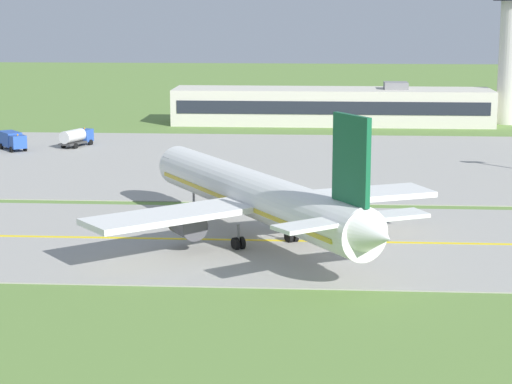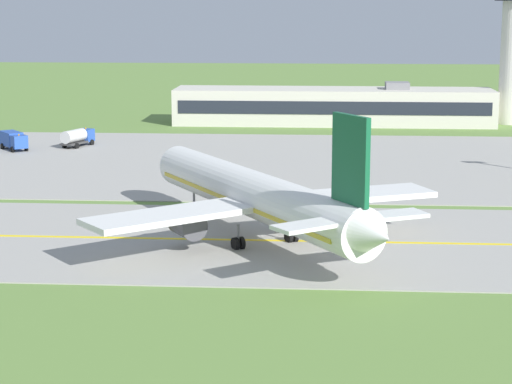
# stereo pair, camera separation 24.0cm
# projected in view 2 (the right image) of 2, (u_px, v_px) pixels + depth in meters

# --- Properties ---
(ground_plane) EXTENTS (500.00, 500.00, 0.00)m
(ground_plane) POSITION_uv_depth(u_px,v_px,m) (261.00, 241.00, 82.78)
(ground_plane) COLOR olive
(taxiway_strip) EXTENTS (240.00, 28.00, 0.10)m
(taxiway_strip) POSITION_uv_depth(u_px,v_px,m) (261.00, 241.00, 82.77)
(taxiway_strip) COLOR #9E9B93
(taxiway_strip) RESTS_ON ground
(apron_pad) EXTENTS (140.00, 52.00, 0.10)m
(apron_pad) POSITION_uv_depth(u_px,v_px,m) (358.00, 163.00, 123.17)
(apron_pad) COLOR #9E9B93
(apron_pad) RESTS_ON ground
(taxiway_centreline) EXTENTS (220.00, 0.60, 0.01)m
(taxiway_centreline) POSITION_uv_depth(u_px,v_px,m) (261.00, 240.00, 82.76)
(taxiway_centreline) COLOR yellow
(taxiway_centreline) RESTS_ON taxiway_strip
(airplane_lead) EXTENTS (29.61, 35.51, 12.70)m
(airplane_lead) POSITION_uv_depth(u_px,v_px,m) (257.00, 196.00, 81.64)
(airplane_lead) COLOR white
(airplane_lead) RESTS_ON ground
(service_truck_catering) EXTENTS (5.34, 5.97, 2.60)m
(service_truck_catering) POSITION_uv_depth(u_px,v_px,m) (14.00, 140.00, 133.62)
(service_truck_catering) COLOR #264CA5
(service_truck_catering) RESTS_ON ground
(service_truck_pushback) EXTENTS (4.04, 6.34, 2.65)m
(service_truck_pushback) POSITION_uv_depth(u_px,v_px,m) (77.00, 137.00, 136.73)
(service_truck_pushback) COLOR #264CA5
(service_truck_pushback) RESTS_ON ground
(terminal_building) EXTENTS (54.55, 10.92, 7.30)m
(terminal_building) POSITION_uv_depth(u_px,v_px,m) (333.00, 106.00, 162.72)
(terminal_building) COLOR beige
(terminal_building) RESTS_ON ground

